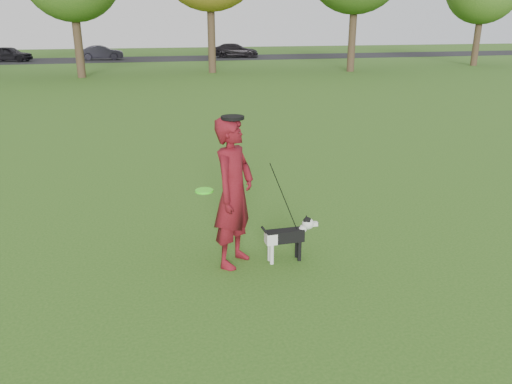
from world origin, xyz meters
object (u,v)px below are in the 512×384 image
object	(u,v)px
man	(234,193)
dog	(289,234)
car_right	(235,50)
car_mid	(102,53)
car_left	(9,54)

from	to	relation	value
man	dog	world-z (taller)	man
dog	car_right	world-z (taller)	car_right
dog	car_mid	size ratio (longest dim) A/B	0.23
car_left	car_right	size ratio (longest dim) A/B	0.83
car_left	dog	bearing A→B (deg)	-145.21
dog	car_right	distance (m)	41.11
car_left	car_right	bearing A→B (deg)	-70.42
car_mid	car_right	xyz separation A→B (m)	(11.74, 0.00, 0.02)
man	car_mid	bearing A→B (deg)	43.91
car_right	dog	bearing A→B (deg)	-178.44
dog	car_mid	world-z (taller)	car_mid
man	car_mid	distance (m)	40.30
man	car_mid	world-z (taller)	man
man	car_left	size ratio (longest dim) A/B	0.57
dog	man	bearing A→B (deg)	171.14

